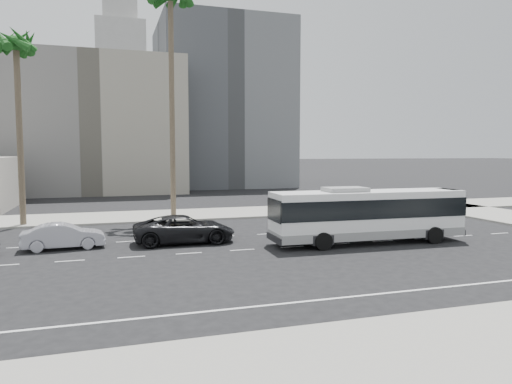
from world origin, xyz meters
name	(u,v)px	position (x,y,z in m)	size (l,w,h in m)	color
ground	(292,247)	(0.00, 0.00, 0.00)	(700.00, 700.00, 0.00)	black
sidewalk_north	(227,213)	(0.00, 15.50, 0.07)	(120.00, 7.00, 0.15)	gray
sidewalk_south	(510,356)	(0.00, -15.50, 0.07)	(120.00, 7.00, 0.15)	gray
midrise_beige_west	(92,127)	(-12.00, 45.00, 9.00)	(24.00, 18.00, 18.00)	gray
midrise_gray_center	(221,107)	(8.00, 52.00, 13.00)	(20.00, 20.00, 26.00)	#4C4E53
civic_tower	(121,92)	(-2.00, 250.00, 38.83)	(42.00, 42.00, 129.00)	beige
highrise_right	(212,98)	(45.00, 230.00, 35.00)	(26.00, 26.00, 70.00)	slate
highrise_far	(242,113)	(70.00, 260.00, 30.00)	(22.00, 22.00, 60.00)	slate
city_bus	(368,214)	(4.78, -0.22, 1.78)	(11.89, 2.99, 3.40)	white
car_a	(184,229)	(-5.74, 3.14, 0.84)	(6.05, 2.79, 1.68)	black
car_b	(64,236)	(-12.54, 3.38, 0.73)	(4.44, 1.55, 1.46)	#A8A7B2
palm_near	(170,0)	(-4.89, 14.59, 17.77)	(5.84, 5.84, 19.61)	brown
palm_mid	(16,47)	(-16.12, 13.03, 12.94)	(4.65, 4.65, 14.38)	brown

